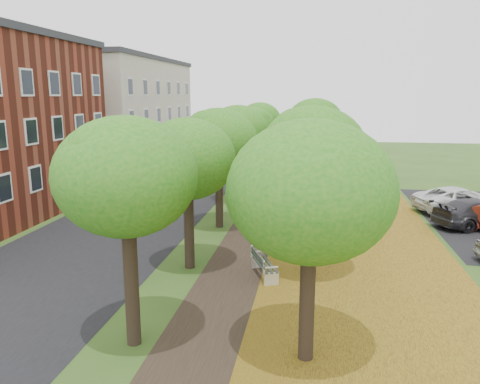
% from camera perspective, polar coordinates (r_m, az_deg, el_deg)
% --- Properties ---
extents(ground, '(120.00, 120.00, 0.00)m').
position_cam_1_polar(ground, '(13.63, -3.64, -18.62)').
color(ground, '#2D4C19').
rests_on(ground, ground).
extents(street_asphalt, '(8.00, 70.00, 0.01)m').
position_cam_1_polar(street_asphalt, '(29.16, -11.57, -2.10)').
color(street_asphalt, black).
rests_on(street_asphalt, ground).
extents(footpath, '(3.20, 70.00, 0.01)m').
position_cam_1_polar(footpath, '(27.46, 3.26, -2.74)').
color(footpath, black).
rests_on(footpath, ground).
extents(leaf_verge, '(7.50, 70.00, 0.01)m').
position_cam_1_polar(leaf_verge, '(27.43, 13.72, -3.08)').
color(leaf_verge, olive).
rests_on(leaf_verge, ground).
extents(tree_row_west, '(3.88, 33.88, 6.24)m').
position_cam_1_polar(tree_row_west, '(26.99, -1.31, 6.84)').
color(tree_row_west, black).
rests_on(tree_row_west, ground).
extents(tree_row_east, '(3.88, 33.88, 6.24)m').
position_cam_1_polar(tree_row_east, '(26.55, 9.00, 6.62)').
color(tree_row_east, black).
rests_on(tree_row_east, ground).
extents(building_cream, '(10.30, 20.30, 10.40)m').
position_cam_1_polar(building_cream, '(48.64, -14.94, 9.44)').
color(building_cream, beige).
rests_on(building_cream, ground).
extents(bench, '(1.28, 2.07, 0.95)m').
position_cam_1_polar(bench, '(18.21, 2.82, -8.80)').
color(bench, '#2A352B').
rests_on(bench, ground).
extents(car_grey, '(5.52, 4.01, 1.48)m').
position_cam_1_polar(car_grey, '(27.83, 27.17, -2.29)').
color(car_grey, '#313035').
rests_on(car_grey, ground).
extents(car_white, '(5.90, 4.22, 1.49)m').
position_cam_1_polar(car_white, '(30.73, 25.18, -0.87)').
color(car_white, white).
rests_on(car_white, ground).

